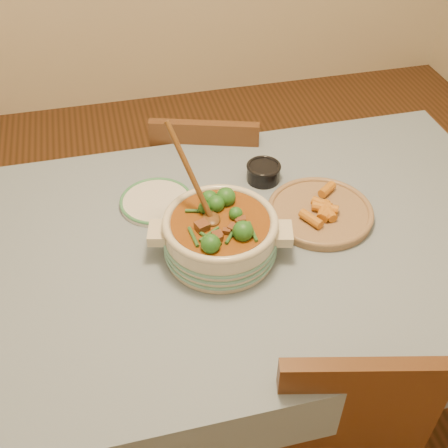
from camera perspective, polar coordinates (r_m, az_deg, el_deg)
The scene contains 7 objects.
floor at distance 2.23m, azimuth 2.41°, elevation -15.69°, with size 4.50×4.50×0.00m, color #432913.
dining_table at distance 1.71m, azimuth 3.04°, elevation -3.65°, with size 1.68×1.08×0.76m.
stew_casserole at distance 1.54m, azimuth -0.40°, elevation -0.89°, with size 0.40×0.37×0.37m.
white_plate at distance 1.76m, azimuth -6.91°, elevation 2.31°, with size 0.29×0.29×0.02m.
condiment_bowl at distance 1.84m, azimuth 4.03°, elevation 5.35°, with size 0.14×0.14×0.06m.
fried_plate at distance 1.72m, azimuth 9.75°, elevation 1.36°, with size 0.37×0.37×0.05m.
chair_far at distance 2.28m, azimuth -1.60°, elevation 3.80°, with size 0.49×0.49×0.84m.
Camera 1 is at (-0.37, -1.14, 1.88)m, focal length 45.00 mm.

